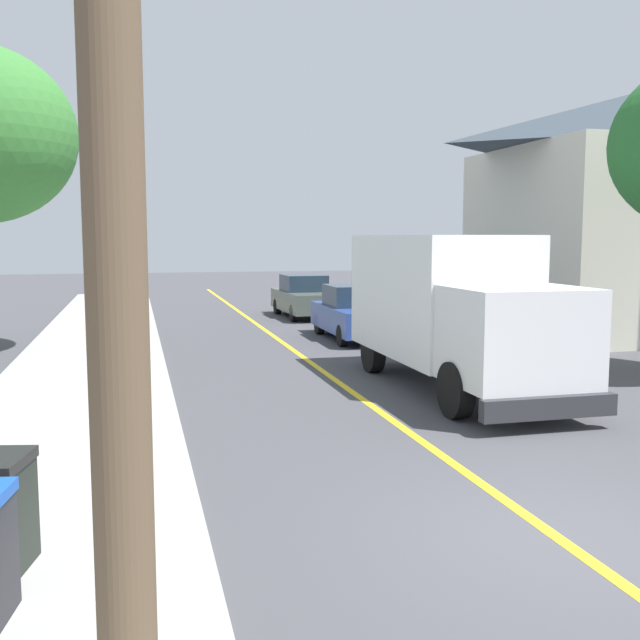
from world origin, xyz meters
name	(u,v)px	position (x,y,z in m)	size (l,w,h in m)	color
ground_plane	(562,541)	(0.00, 0.00, 0.00)	(120.00, 120.00, 0.00)	#424247
sidewalk_curb	(56,460)	(-5.40, 4.00, 0.07)	(3.60, 60.00, 0.15)	#9E9E99
centre_line_yellow	(323,371)	(0.00, 10.00, 0.00)	(0.16, 56.00, 0.01)	gold
box_truck	(451,304)	(2.17, 7.67, 1.77)	(2.42, 7.19, 3.20)	white
parked_car_near	(355,314)	(2.33, 15.16, 0.79)	(1.83, 4.41, 1.67)	#2D4793
parked_car_mid	(304,297)	(2.23, 21.67, 0.79)	(1.92, 4.45, 1.67)	#4C564C
utility_pole	(111,123)	(-4.35, -2.60, 3.73)	(0.32, 0.32, 7.17)	brown
stop_sign	(529,293)	(4.74, 8.96, 1.86)	(0.80, 0.10, 2.65)	gray
house_across_street	(634,210)	(11.77, 14.59, 4.06)	(9.65, 8.14, 7.84)	beige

